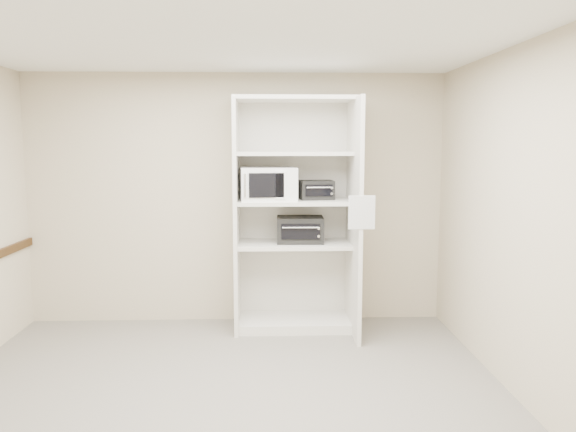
{
  "coord_description": "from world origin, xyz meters",
  "views": [
    {
      "loc": [
        0.35,
        -4.1,
        1.94
      ],
      "look_at": [
        0.54,
        1.29,
        1.25
      ],
      "focal_mm": 35.0,
      "sensor_mm": 36.0,
      "label": 1
    }
  ],
  "objects_px": {
    "toaster_oven_upper": "(316,190)",
    "toaster_oven_lower": "(300,229)",
    "microwave": "(268,184)",
    "shelving_unit": "(299,222)"
  },
  "relations": [
    {
      "from": "toaster_oven_lower",
      "to": "shelving_unit",
      "type": "bearing_deg",
      "value": -133.98
    },
    {
      "from": "shelving_unit",
      "to": "toaster_oven_lower",
      "type": "xyz_separation_m",
      "value": [
        0.02,
        0.02,
        -0.08
      ]
    },
    {
      "from": "shelving_unit",
      "to": "toaster_oven_lower",
      "type": "height_order",
      "value": "shelving_unit"
    },
    {
      "from": "toaster_oven_upper",
      "to": "toaster_oven_lower",
      "type": "distance_m",
      "value": 0.45
    },
    {
      "from": "microwave",
      "to": "toaster_oven_upper",
      "type": "xyz_separation_m",
      "value": [
        0.5,
        0.07,
        -0.07
      ]
    },
    {
      "from": "microwave",
      "to": "shelving_unit",
      "type": "bearing_deg",
      "value": 0.83
    },
    {
      "from": "shelving_unit",
      "to": "microwave",
      "type": "bearing_deg",
      "value": -174.51
    },
    {
      "from": "toaster_oven_upper",
      "to": "toaster_oven_lower",
      "type": "relative_size",
      "value": 0.71
    },
    {
      "from": "microwave",
      "to": "toaster_oven_lower",
      "type": "bearing_deg",
      "value": 3.34
    },
    {
      "from": "microwave",
      "to": "toaster_oven_lower",
      "type": "height_order",
      "value": "microwave"
    }
  ]
}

